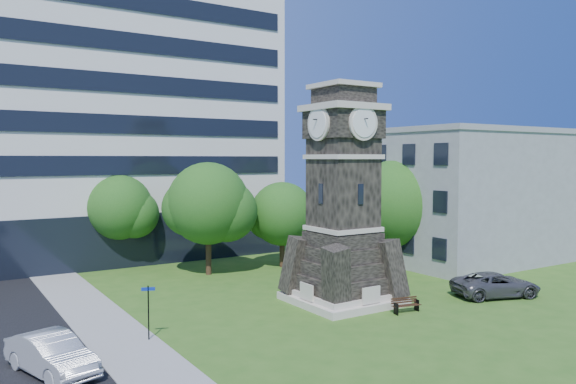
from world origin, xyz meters
TOP-DOWN VIEW (x-y plane):
  - ground at (0.00, 0.00)m, footprint 160.00×160.00m
  - sidewalk at (-9.50, 5.00)m, footprint 3.00×70.00m
  - clock_tower at (3.00, 2.00)m, footprint 5.40×5.40m
  - office_tall at (-3.20, 25.84)m, footprint 26.20×15.11m
  - office_low at (19.97, 8.00)m, footprint 15.20×12.20m
  - car_street_mid at (-12.79, -0.49)m, footprint 2.90×4.84m
  - car_east_lot at (11.41, -1.83)m, footprint 5.63×3.92m
  - park_bench at (4.49, -1.49)m, footprint 1.57×0.42m
  - street_sign at (-8.44, 1.30)m, footprint 0.60×0.06m
  - tree_nw at (-4.70, 18.63)m, footprint 5.25×4.78m
  - tree_nc at (-0.14, 13.02)m, footprint 6.30×5.73m
  - tree_ne at (5.68, 12.66)m, footprint 5.24×4.77m
  - tree_east at (13.00, 8.38)m, footprint 7.25×6.59m

SIDE VIEW (x-z plane):
  - ground at x=0.00m, z-range 0.00..0.00m
  - sidewalk at x=-9.50m, z-range 0.00..0.06m
  - park_bench at x=4.49m, z-range 0.02..0.84m
  - car_east_lot at x=11.41m, z-range 0.00..1.43m
  - car_street_mid at x=-12.79m, z-range 0.00..1.51m
  - street_sign at x=-8.44m, z-range 0.31..2.79m
  - tree_ne at x=5.68m, z-range 0.64..7.01m
  - tree_nw at x=-4.70m, z-range 0.88..7.79m
  - tree_east at x=13.00m, z-range 0.51..8.51m
  - tree_nc at x=-0.14m, z-range 0.86..8.72m
  - office_low at x=19.97m, z-range 0.01..10.41m
  - clock_tower at x=3.00m, z-range -0.83..11.39m
  - office_tall at x=-3.20m, z-range -0.08..28.52m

